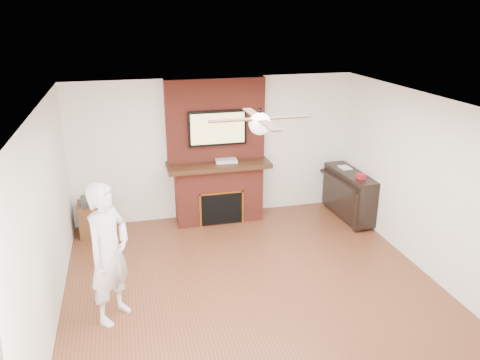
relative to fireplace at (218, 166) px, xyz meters
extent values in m
cube|color=#5A2E1A|center=(0.00, -2.55, -1.09)|extent=(5.36, 5.86, 0.18)
cube|color=white|center=(0.00, -2.55, 1.59)|extent=(5.36, 5.86, 0.18)
cube|color=white|center=(0.00, 0.29, 0.25)|extent=(5.36, 0.18, 2.50)
cube|color=white|center=(-2.59, -2.55, 0.25)|extent=(0.18, 5.86, 2.50)
cube|color=white|center=(2.59, -2.55, 0.25)|extent=(0.18, 5.86, 2.50)
cube|color=maroon|center=(0.00, -0.05, -0.50)|extent=(1.50, 0.50, 1.00)
cube|color=black|center=(0.00, -0.08, 0.04)|extent=(1.78, 0.64, 0.08)
cube|color=maroon|center=(0.00, 0.10, 0.79)|extent=(1.70, 0.20, 1.42)
cube|color=black|center=(0.00, -0.30, -0.69)|extent=(0.70, 0.06, 0.55)
cube|color=#BF8C2D|center=(0.00, -0.31, -0.40)|extent=(0.78, 0.02, 0.03)
cube|color=#BF8C2D|center=(-0.38, -0.31, -0.69)|extent=(0.03, 0.02, 0.61)
cube|color=#BF8C2D|center=(0.38, -0.31, -0.69)|extent=(0.03, 0.02, 0.61)
cube|color=black|center=(0.00, -0.04, 0.68)|extent=(1.00, 0.07, 0.60)
cube|color=#CFBA6D|center=(0.00, -0.08, 0.68)|extent=(0.92, 0.01, 0.52)
cylinder|color=black|center=(0.00, -2.55, 1.43)|extent=(0.04, 0.04, 0.14)
sphere|color=white|center=(0.00, -2.55, 1.32)|extent=(0.26, 0.26, 0.26)
cube|color=black|center=(0.33, -2.55, 1.38)|extent=(0.55, 0.11, 0.01)
cube|color=black|center=(0.00, -2.22, 1.38)|extent=(0.11, 0.55, 0.01)
cube|color=black|center=(-0.33, -2.55, 1.38)|extent=(0.55, 0.11, 0.01)
cube|color=black|center=(0.00, -2.88, 1.38)|extent=(0.11, 0.55, 0.01)
imported|color=silver|center=(-1.82, -2.55, -0.12)|extent=(0.73, 0.77, 1.76)
cube|color=#502F17|center=(-2.12, -0.07, -0.73)|extent=(0.57, 0.57, 0.52)
cube|color=#2B2B2D|center=(-2.12, -0.07, -0.42)|extent=(0.44, 0.36, 0.10)
cube|color=black|center=(2.30, -0.55, -0.54)|extent=(0.45, 1.33, 0.81)
cube|color=black|center=(2.16, -1.13, -0.64)|extent=(0.06, 0.10, 0.71)
cube|color=black|center=(2.16, 0.04, -0.64)|extent=(0.06, 0.10, 0.71)
cube|color=black|center=(2.07, -0.55, -0.27)|extent=(0.20, 1.22, 0.05)
cube|color=silver|center=(2.30, -0.29, -0.13)|extent=(0.18, 0.25, 0.01)
cube|color=#B01520|center=(2.30, -0.90, -0.09)|extent=(0.12, 0.12, 0.09)
cube|color=silver|center=(0.14, -0.10, 0.11)|extent=(0.38, 0.23, 0.05)
cylinder|color=#CA6F17|center=(-0.20, -0.18, -0.94)|extent=(0.08, 0.08, 0.11)
cylinder|color=#347E32|center=(0.03, -0.18, -0.96)|extent=(0.08, 0.08, 0.08)
cylinder|color=#FBE0C8|center=(0.11, -0.21, -0.93)|extent=(0.07, 0.07, 0.12)
cylinder|color=#375EA7|center=(0.29, -0.19, -0.96)|extent=(0.06, 0.06, 0.07)
camera|label=1|loc=(-1.52, -7.63, 2.56)|focal=35.00mm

